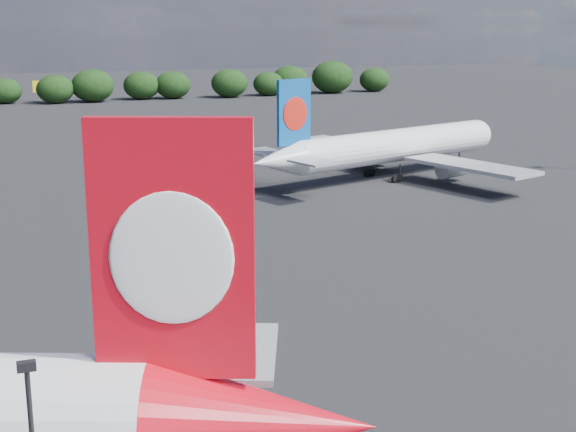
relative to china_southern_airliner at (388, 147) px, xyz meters
name	(u,v)px	position (x,y,z in m)	size (l,w,h in m)	color
ground	(10,203)	(-47.08, 2.02, -4.16)	(500.00, 500.00, 0.00)	black
china_southern_airliner	(388,147)	(0.00, 0.00, 0.00)	(41.03, 39.38, 13.67)	white
billboard_yellow	(43,87)	(-35.08, 124.02, -0.29)	(5.00, 0.30, 5.50)	yellow
horizon_treeline	(40,88)	(-35.85, 122.05, -0.28)	(203.29, 14.41, 9.33)	black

